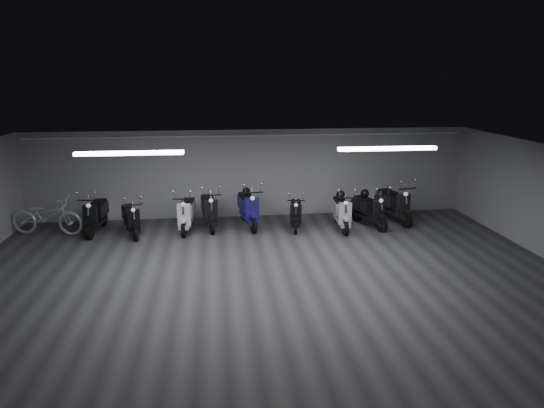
{
  "coord_description": "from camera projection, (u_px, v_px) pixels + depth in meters",
  "views": [
    {
      "loc": [
        -1.07,
        -9.97,
        4.42
      ],
      "look_at": [
        0.4,
        2.5,
        1.05
      ],
      "focal_mm": 31.6,
      "sensor_mm": 36.0,
      "label": 1
    }
  ],
  "objects": [
    {
      "name": "helmet_2",
      "position": [
        340.0,
        195.0,
        14.28
      ],
      "size": [
        0.27,
        0.27,
        0.27
      ],
      "primitive_type": "sphere",
      "color": "black",
      "rests_on": "scooter_6"
    },
    {
      "name": "scooter_3",
      "position": [
        209.0,
        205.0,
        14.2
      ],
      "size": [
        0.88,
        1.99,
        1.44
      ],
      "primitive_type": null,
      "rotation": [
        0.0,
        0.0,
        0.12
      ],
      "color": "black",
      "rests_on": "floor"
    },
    {
      "name": "front_wall",
      "position": [
        312.0,
        339.0,
        5.66
      ],
      "size": [
        14.0,
        0.01,
        2.8
      ],
      "primitive_type": "cube",
      "color": "#949497",
      "rests_on": "ground"
    },
    {
      "name": "scooter_9",
      "position": [
        394.0,
        199.0,
        14.82
      ],
      "size": [
        1.12,
        2.09,
        1.48
      ],
      "primitive_type": null,
      "rotation": [
        0.0,
        0.0,
        0.24
      ],
      "color": "black",
      "rests_on": "floor"
    },
    {
      "name": "scooter_8",
      "position": [
        369.0,
        205.0,
        14.34
      ],
      "size": [
        1.18,
        1.92,
        1.36
      ],
      "primitive_type": null,
      "rotation": [
        0.0,
        0.0,
        0.34
      ],
      "color": "black",
      "rests_on": "floor"
    },
    {
      "name": "helmet_0",
      "position": [
        365.0,
        194.0,
        14.48
      ],
      "size": [
        0.26,
        0.26,
        0.26
      ],
      "primitive_type": "sphere",
      "color": "black",
      "rests_on": "scooter_8"
    },
    {
      "name": "fluor_strip_right",
      "position": [
        387.0,
        149.0,
        11.41
      ],
      "size": [
        2.4,
        0.18,
        0.08
      ],
      "primitive_type": "cube",
      "color": "white",
      "rests_on": "ceiling"
    },
    {
      "name": "conduit",
      "position": [
        250.0,
        136.0,
        14.87
      ],
      "size": [
        13.6,
        0.05,
        0.05
      ],
      "primitive_type": "cylinder",
      "rotation": [
        0.0,
        1.57,
        0.0
      ],
      "color": "white",
      "rests_on": "back_wall"
    },
    {
      "name": "ceiling",
      "position": [
        267.0,
        155.0,
        10.1
      ],
      "size": [
        14.0,
        10.0,
        0.01
      ],
      "primitive_type": "cube",
      "color": "gray",
      "rests_on": "ground"
    },
    {
      "name": "fluor_strip_left",
      "position": [
        130.0,
        153.0,
        10.74
      ],
      "size": [
        2.4,
        0.18,
        0.08
      ],
      "primitive_type": "cube",
      "color": "white",
      "rests_on": "ceiling"
    },
    {
      "name": "bicycle",
      "position": [
        46.0,
        212.0,
        13.62
      ],
      "size": [
        2.19,
        1.15,
        1.35
      ],
      "primitive_type": "imported",
      "rotation": [
        0.0,
        0.0,
        1.36
      ],
      "color": "white",
      "rests_on": "floor"
    },
    {
      "name": "scooter_4",
      "position": [
        248.0,
        203.0,
        14.32
      ],
      "size": [
        0.96,
        2.08,
        1.49
      ],
      "primitive_type": null,
      "rotation": [
        0.0,
        0.0,
        0.15
      ],
      "color": "navy",
      "rests_on": "floor"
    },
    {
      "name": "scooter_5",
      "position": [
        296.0,
        208.0,
        14.2
      ],
      "size": [
        0.82,
        1.72,
        1.23
      ],
      "primitive_type": null,
      "rotation": [
        0.0,
        0.0,
        -0.16
      ],
      "color": "black",
      "rests_on": "floor"
    },
    {
      "name": "scooter_1",
      "position": [
        131.0,
        214.0,
        13.57
      ],
      "size": [
        1.1,
        1.8,
        1.27
      ],
      "primitive_type": null,
      "rotation": [
        0.0,
        0.0,
        0.33
      ],
      "color": "black",
      "rests_on": "floor"
    },
    {
      "name": "floor",
      "position": [
        267.0,
        278.0,
        10.83
      ],
      "size": [
        14.0,
        10.0,
        0.01
      ],
      "primitive_type": "cube",
      "color": "#353538",
      "rests_on": "ground"
    },
    {
      "name": "scooter_6",
      "position": [
        342.0,
        207.0,
        14.11
      ],
      "size": [
        0.72,
        1.87,
        1.37
      ],
      "primitive_type": null,
      "rotation": [
        0.0,
        0.0,
        -0.06
      ],
      "color": "#B4B4B8",
      "rests_on": "floor"
    },
    {
      "name": "scooter_2",
      "position": [
        186.0,
        208.0,
        13.94
      ],
      "size": [
        0.79,
        1.91,
        1.38
      ],
      "primitive_type": null,
      "rotation": [
        0.0,
        0.0,
        -0.1
      ],
      "color": "white",
      "rests_on": "floor"
    },
    {
      "name": "back_wall",
      "position": [
        250.0,
        174.0,
        15.27
      ],
      "size": [
        14.0,
        0.01,
        2.8
      ],
      "primitive_type": "cube",
      "color": "#949497",
      "rests_on": "ground"
    },
    {
      "name": "helmet_1",
      "position": [
        246.0,
        191.0,
        14.51
      ],
      "size": [
        0.23,
        0.23,
        0.23
      ],
      "primitive_type": "sphere",
      "color": "black",
      "rests_on": "scooter_4"
    },
    {
      "name": "scooter_0",
      "position": [
        95.0,
        209.0,
        13.78
      ],
      "size": [
        0.76,
        1.92,
        1.4
      ],
      "primitive_type": null,
      "rotation": [
        0.0,
        0.0,
        -0.07
      ],
      "color": "black",
      "rests_on": "floor"
    }
  ]
}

